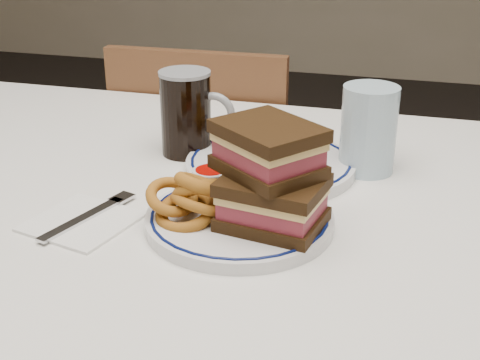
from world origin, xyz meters
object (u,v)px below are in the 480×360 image
(beer_mug, at_px, (188,112))
(chair_far, at_px, (212,199))
(far_plate, at_px, (271,164))
(reuben_sandwich, at_px, (271,176))
(main_plate, at_px, (240,219))

(beer_mug, bearing_deg, chair_far, 103.30)
(beer_mug, height_order, far_plate, beer_mug)
(reuben_sandwich, xyz_separation_m, beer_mug, (-0.19, 0.23, -0.01))
(beer_mug, xyz_separation_m, far_plate, (0.14, -0.04, -0.06))
(chair_far, distance_m, main_plate, 0.76)
(chair_far, relative_size, far_plate, 3.25)
(main_plate, height_order, far_plate, far_plate)
(reuben_sandwich, height_order, far_plate, reuben_sandwich)
(chair_far, xyz_separation_m, main_plate, (0.25, -0.65, 0.30))
(reuben_sandwich, distance_m, beer_mug, 0.30)
(chair_far, relative_size, main_plate, 3.48)
(far_plate, bearing_deg, main_plate, -89.16)
(beer_mug, bearing_deg, far_plate, -13.59)
(main_plate, xyz_separation_m, beer_mug, (-0.15, 0.22, 0.06))
(beer_mug, bearing_deg, main_plate, -56.48)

